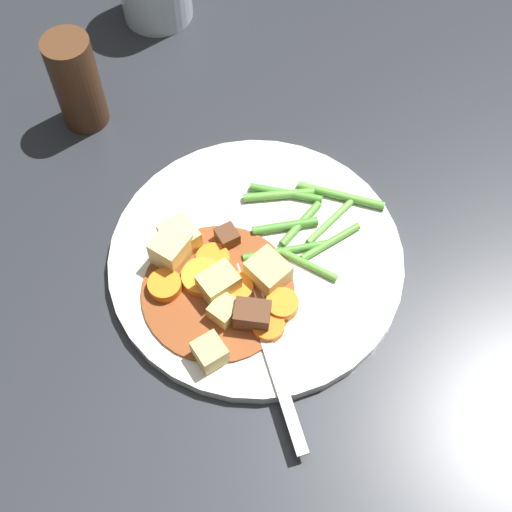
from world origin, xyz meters
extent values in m
plane|color=#26282D|center=(0.00, 0.00, 0.00)|extent=(3.00, 3.00, 0.00)
cylinder|color=white|center=(0.00, 0.00, 0.01)|extent=(0.26, 0.26, 0.01)
cylinder|color=brown|center=(0.05, 0.00, 0.01)|extent=(0.13, 0.13, 0.00)
cylinder|color=orange|center=(0.08, -0.04, 0.02)|extent=(0.04, 0.04, 0.01)
cylinder|color=orange|center=(0.02, 0.05, 0.02)|extent=(0.04, 0.04, 0.01)
cylinder|color=orange|center=(0.05, -0.02, 0.02)|extent=(0.05, 0.05, 0.01)
cylinder|color=orange|center=(0.04, 0.01, 0.02)|extent=(0.04, 0.04, 0.01)
cylinder|color=orange|center=(0.04, 0.06, 0.02)|extent=(0.03, 0.03, 0.01)
cylinder|color=orange|center=(0.03, -0.02, 0.02)|extent=(0.03, 0.03, 0.01)
cube|color=#DBBC6B|center=(0.10, 0.04, 0.02)|extent=(0.03, 0.03, 0.02)
cube|color=#DBBC6B|center=(0.01, 0.02, 0.03)|extent=(0.03, 0.03, 0.02)
cube|color=#DBBC6B|center=(0.05, 0.00, 0.03)|extent=(0.04, 0.03, 0.03)
cube|color=#E5CC7A|center=(0.04, -0.06, 0.03)|extent=(0.03, 0.04, 0.03)
cube|color=#DBBC6B|center=(0.06, 0.02, 0.02)|extent=(0.02, 0.02, 0.02)
cube|color=#E5CC7A|center=(0.05, -0.05, 0.03)|extent=(0.03, 0.03, 0.03)
cube|color=#56331E|center=(0.01, -0.03, 0.02)|extent=(0.02, 0.02, 0.02)
cube|color=#56331E|center=(0.05, 0.04, 0.03)|extent=(0.03, 0.04, 0.02)
cylinder|color=#4C8E33|center=(-0.02, 0.02, 0.02)|extent=(0.07, 0.05, 0.01)
cylinder|color=#599E38|center=(-0.06, -0.03, 0.02)|extent=(0.05, 0.05, 0.01)
cylinder|color=#4C8E33|center=(-0.04, 0.00, 0.02)|extent=(0.05, 0.04, 0.01)
cylinder|color=#599E38|center=(-0.05, 0.04, 0.02)|extent=(0.06, 0.02, 0.01)
cylinder|color=#599E38|center=(-0.10, 0.02, 0.02)|extent=(0.04, 0.08, 0.01)
cylinder|color=#66AD42|center=(-0.07, 0.03, 0.02)|extent=(0.06, 0.01, 0.01)
cylinder|color=#599E38|center=(-0.05, 0.01, 0.02)|extent=(0.06, 0.01, 0.01)
cylinder|color=#4C8E33|center=(-0.07, -0.02, 0.02)|extent=(0.04, 0.06, 0.01)
cylinder|color=#599E38|center=(-0.02, 0.04, 0.02)|extent=(0.02, 0.06, 0.01)
cube|color=silver|center=(0.08, 0.10, 0.01)|extent=(0.07, 0.10, 0.00)
cube|color=silver|center=(0.04, 0.04, 0.01)|extent=(0.03, 0.03, 0.00)
cylinder|color=silver|center=(0.02, 0.02, 0.01)|extent=(0.02, 0.04, 0.00)
cylinder|color=silver|center=(0.02, 0.02, 0.01)|extent=(0.02, 0.04, 0.00)
cylinder|color=silver|center=(0.03, 0.01, 0.01)|extent=(0.02, 0.04, 0.00)
cylinder|color=silver|center=(0.03, 0.01, 0.01)|extent=(0.02, 0.04, 0.00)
cylinder|color=#4C2D19|center=(-0.01, -0.24, 0.05)|extent=(0.05, 0.05, 0.10)
camera|label=1|loc=(0.23, 0.21, 0.56)|focal=49.48mm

